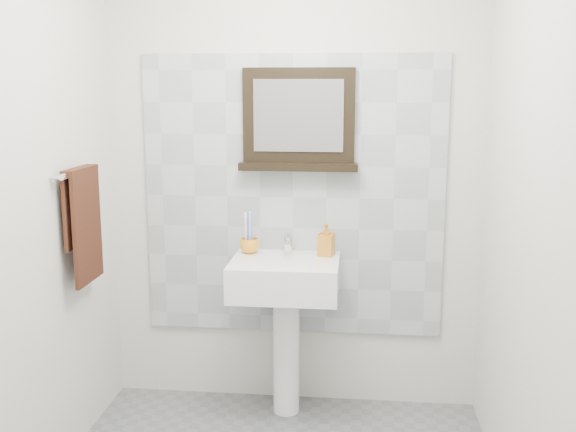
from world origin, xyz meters
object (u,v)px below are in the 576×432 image
object	(u,v)px
pedestal_sink	(285,294)
soap_dispenser	(326,240)
toothbrush_cup	(250,246)
framed_mirror	(299,122)
hand_towel	(83,216)

from	to	relation	value
pedestal_sink	soap_dispenser	xyz separation A→B (m)	(0.20, 0.10, 0.27)
toothbrush_cup	framed_mirror	xyz separation A→B (m)	(0.25, 0.07, 0.65)
pedestal_sink	framed_mirror	distance (m)	0.89
soap_dispenser	hand_towel	world-z (taller)	hand_towel
soap_dispenser	hand_towel	size ratio (longest dim) A/B	0.31
soap_dispenser	framed_mirror	bearing A→B (deg)	166.09
hand_towel	toothbrush_cup	bearing A→B (deg)	31.43
pedestal_sink	hand_towel	distance (m)	1.08
toothbrush_cup	hand_towel	bearing A→B (deg)	-148.57
hand_towel	pedestal_sink	bearing A→B (deg)	19.48
pedestal_sink	soap_dispenser	distance (m)	0.35
framed_mirror	pedestal_sink	bearing A→B (deg)	-105.21
pedestal_sink	toothbrush_cup	bearing A→B (deg)	150.87
framed_mirror	hand_towel	size ratio (longest dim) A/B	1.13
pedestal_sink	soap_dispenser	size ratio (longest dim) A/B	5.58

